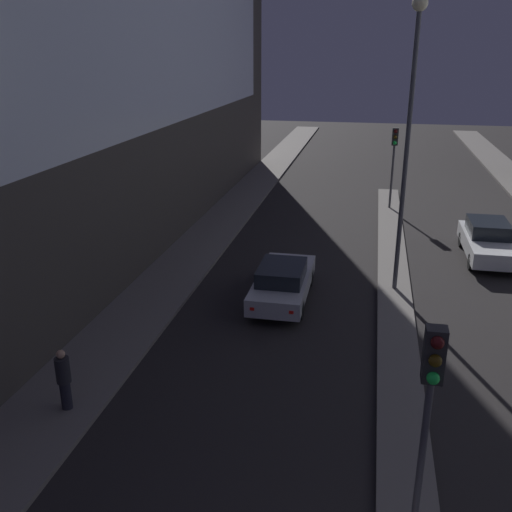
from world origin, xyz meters
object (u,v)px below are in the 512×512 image
traffic_light_mid (394,150)px  pedestrian_on_left_sidewalk (64,378)px  street_lamp (410,111)px  car_right_lane (488,240)px  traffic_light_near (430,394)px  car_left_lane (283,281)px

traffic_light_mid → pedestrian_on_left_sidewalk: 22.07m
traffic_light_mid → pedestrian_on_left_sidewalk: (-7.92, -20.46, -2.33)m
street_lamp → pedestrian_on_left_sidewalk: (-7.92, -9.13, -5.44)m
street_lamp → car_right_lane: (3.85, 4.34, -5.62)m
traffic_light_near → pedestrian_on_left_sidewalk: 8.67m
car_left_lane → pedestrian_on_left_sidewalk: (-4.07, -7.48, 0.23)m
traffic_light_mid → street_lamp: size_ratio=0.44×
traffic_light_near → street_lamp: bearing=90.0°
traffic_light_mid → pedestrian_on_left_sidewalk: bearing=-111.2°
traffic_light_near → car_right_lane: bearing=76.5°
street_lamp → car_left_lane: (-3.85, -1.65, -5.67)m
car_left_lane → pedestrian_on_left_sidewalk: bearing=-118.6°
street_lamp → pedestrian_on_left_sidewalk: street_lamp is taller
car_right_lane → pedestrian_on_left_sidewalk: bearing=-131.2°
traffic_light_near → car_left_lane: bearing=110.8°
street_lamp → pedestrian_on_left_sidewalk: bearing=-131.0°
street_lamp → car_right_lane: size_ratio=2.07×
traffic_light_near → traffic_light_mid: (0.00, 23.11, 0.00)m
traffic_light_mid → street_lamp: (0.00, -11.33, 3.11)m
traffic_light_mid → car_left_lane: size_ratio=0.93×
traffic_light_near → car_left_lane: size_ratio=0.93×
car_left_lane → pedestrian_on_left_sidewalk: size_ratio=2.92×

